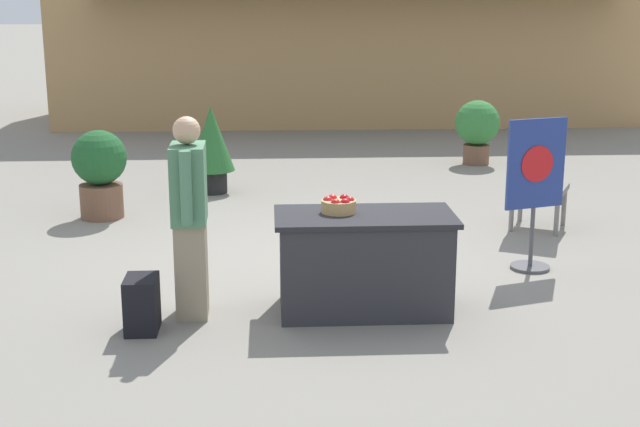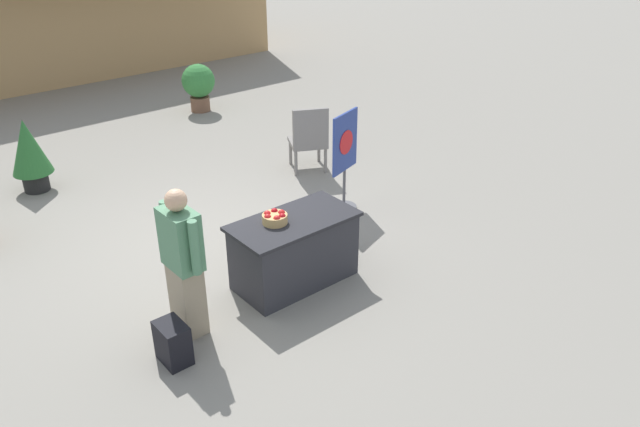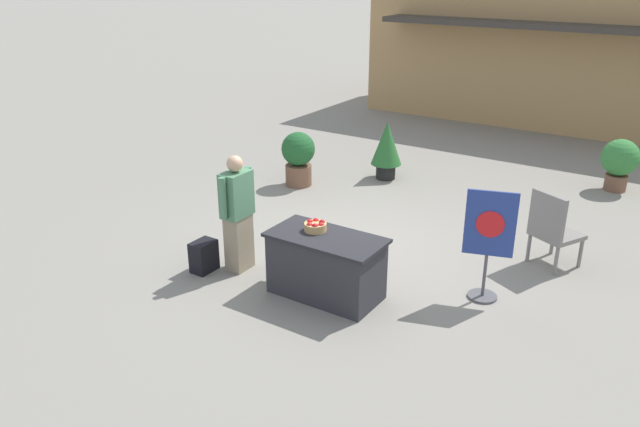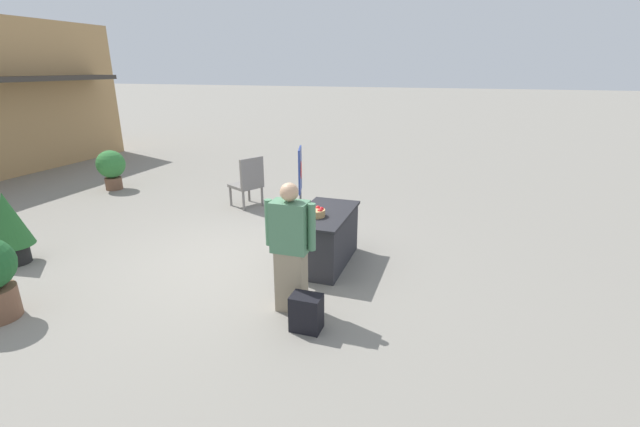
% 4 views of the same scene
% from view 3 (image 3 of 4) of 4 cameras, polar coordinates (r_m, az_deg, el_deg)
% --- Properties ---
extents(ground_plane, '(120.00, 120.00, 0.00)m').
position_cam_3_polar(ground_plane, '(8.94, 2.87, -3.40)').
color(ground_plane, gray).
extents(storefront_building, '(11.05, 4.96, 4.03)m').
position_cam_3_polar(storefront_building, '(17.47, 24.64, 14.23)').
color(storefront_building, tan).
rests_on(storefront_building, ground_plane).
extents(display_table, '(1.41, 0.73, 0.80)m').
position_cam_3_polar(display_table, '(7.62, 0.55, -4.80)').
color(display_table, '#2D2D33').
rests_on(display_table, ground_plane).
extents(apple_basket, '(0.27, 0.27, 0.13)m').
position_cam_3_polar(apple_basket, '(7.57, -0.42, -1.15)').
color(apple_basket, tan).
rests_on(apple_basket, display_table).
extents(person_visitor, '(0.27, 0.61, 1.58)m').
position_cam_3_polar(person_visitor, '(8.18, -7.56, 0.04)').
color(person_visitor, gray).
rests_on(person_visitor, ground_plane).
extents(backpack, '(0.24, 0.34, 0.42)m').
position_cam_3_polar(backpack, '(8.43, -10.57, -3.86)').
color(backpack, black).
rests_on(backpack, ground_plane).
extents(poster_board, '(0.57, 0.36, 1.39)m').
position_cam_3_polar(poster_board, '(7.66, 15.14, -2.43)').
color(poster_board, '#4C4C51').
rests_on(poster_board, ground_plane).
extents(patio_chair, '(0.74, 0.74, 1.06)m').
position_cam_3_polar(patio_chair, '(8.81, 20.47, -1.19)').
color(patio_chair, gray).
rests_on(patio_chair, ground_plane).
extents(potted_plant_far_left, '(0.57, 0.57, 1.10)m').
position_cam_3_polar(potted_plant_far_left, '(11.75, 6.12, 6.09)').
color(potted_plant_far_left, black).
rests_on(potted_plant_far_left, ground_plane).
extents(potted_plant_far_right, '(0.65, 0.65, 0.94)m').
position_cam_3_polar(potted_plant_far_right, '(12.30, 25.71, 4.37)').
color(potted_plant_far_right, brown).
rests_on(potted_plant_far_right, ground_plane).
extents(potted_plant_near_left, '(0.61, 0.61, 0.99)m').
position_cam_3_polar(potted_plant_near_left, '(11.36, -2.00, 5.26)').
color(potted_plant_near_left, brown).
rests_on(potted_plant_near_left, ground_plane).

